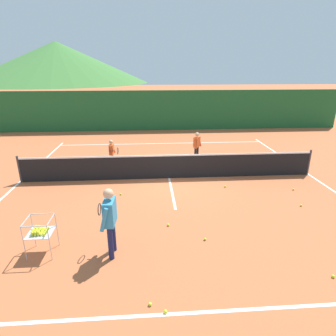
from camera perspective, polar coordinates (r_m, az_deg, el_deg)
The scene contains 22 objects.
ground_plane at distance 11.15m, azimuth 0.24°, elevation -2.08°, with size 120.00×120.00×0.00m, color #BC6038.
line_baseline_near at distance 5.71m, azimuth 5.81°, elevation -27.21°, with size 11.52×0.08×0.01m, color white.
line_baseline_far at distance 16.22m, azimuth -1.20°, elevation 5.02°, with size 11.52×0.08×0.01m, color white.
line_sideline_west at distance 12.18m, azimuth -27.94°, elevation -2.56°, with size 0.08×11.85×0.01m, color white.
line_sideline_east at distance 12.90m, azimuth 26.68°, elevation -1.16°, with size 0.08×11.85×0.01m, color white.
line_service_center at distance 11.14m, azimuth 0.24°, elevation -2.07°, with size 0.08×5.23×0.01m, color white.
tennis_net at distance 10.97m, azimuth 0.24°, elevation 0.34°, with size 11.44×0.08×1.05m.
instructor at distance 6.52m, azimuth -11.77°, elevation -9.58°, with size 0.43×0.78×1.69m.
student_0 at distance 12.38m, azimuth -11.32°, elevation 3.40°, with size 0.40×0.61×1.22m.
student_1 at distance 13.10m, azimuth 5.88°, elevation 4.92°, with size 0.45×0.52×1.35m.
ball_cart at distance 7.28m, azimuth -24.69°, elevation -11.59°, with size 0.58×0.58×0.90m.
tennis_ball_0 at distance 9.86m, azimuth -9.60°, elevation -5.22°, with size 0.07×0.07×0.07m, color yellow.
tennis_ball_1 at distance 7.44m, azimuth 7.54°, elevation -14.13°, with size 0.07×0.07×0.07m, color yellow.
tennis_ball_3 at distance 7.95m, azimuth 0.05°, elevation -11.48°, with size 0.07×0.07×0.07m, color yellow.
tennis_ball_4 at distance 5.66m, azimuth -0.51°, elevation -27.16°, with size 0.07×0.07×0.07m, color yellow.
tennis_ball_6 at distance 10.53m, azimuth 11.56°, elevation -3.68°, with size 0.07×0.07×0.07m, color yellow.
tennis_ball_7 at distance 11.03m, azimuth 24.15°, elevation -3.98°, with size 0.07×0.07×0.07m, color yellow.
tennis_ball_8 at distance 5.79m, azimuth -3.66°, elevation -25.90°, with size 0.07×0.07×0.07m, color yellow.
tennis_ball_9 at distance 7.20m, azimuth 30.55°, elevation -18.43°, with size 0.07×0.07×0.07m, color yellow.
tennis_ball_10 at distance 9.91m, azimuth 25.45°, elevation -6.89°, with size 0.07×0.07×0.07m, color yellow.
windscreen_fence at distance 19.53m, azimuth -1.81°, elevation 11.59°, with size 25.34×0.08×2.69m, color #1E5B2D.
hill_0 at distance 84.10m, azimuth -21.55°, elevation 19.35°, with size 47.09×47.09×10.35m, color #427A38.
Camera 1 is at (-0.79, -10.30, 4.18)m, focal length 29.98 mm.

